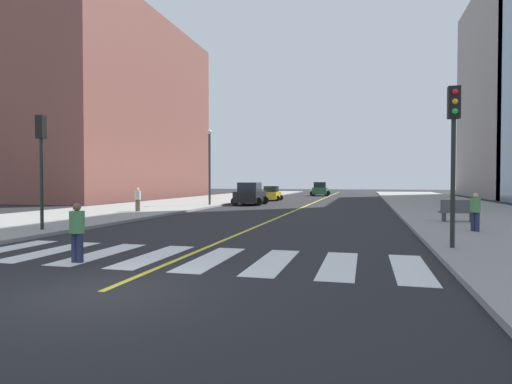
% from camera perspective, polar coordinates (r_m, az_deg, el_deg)
% --- Properties ---
extents(ground_plane, '(220.00, 220.00, 0.00)m').
position_cam_1_polar(ground_plane, '(9.47, -19.82, -12.31)').
color(ground_plane, black).
extents(sidewalk_kerb_east, '(10.00, 120.00, 0.15)m').
position_cam_1_polar(sidewalk_kerb_east, '(28.57, 28.52, -3.06)').
color(sidewalk_kerb_east, gray).
rests_on(sidewalk_kerb_east, ground).
extents(sidewalk_kerb_west, '(10.00, 120.00, 0.15)m').
position_cam_1_polar(sidewalk_kerb_west, '(32.69, -17.88, -2.40)').
color(sidewalk_kerb_west, gray).
rests_on(sidewalk_kerb_west, ground).
extents(crosswalk_paint, '(13.50, 4.00, 0.01)m').
position_cam_1_polar(crosswalk_paint, '(12.90, -9.70, -8.53)').
color(crosswalk_paint, silver).
rests_on(crosswalk_paint, ground).
extents(lane_divider_paint, '(0.16, 80.00, 0.01)m').
position_cam_1_polar(lane_divider_paint, '(47.94, 8.07, -1.22)').
color(lane_divider_paint, yellow).
rests_on(lane_divider_paint, ground).
extents(low_rise_brick_west, '(16.00, 32.00, 22.88)m').
position_cam_1_polar(low_rise_brick_west, '(60.39, -18.99, 10.16)').
color(low_rise_brick_west, brown).
rests_on(low_rise_brick_west, ground).
extents(car_green_nearest, '(2.98, 4.68, 2.06)m').
position_cam_1_polar(car_green_nearest, '(66.09, 8.47, 0.35)').
color(car_green_nearest, '#236B42').
rests_on(car_green_nearest, ground).
extents(car_black_second, '(3.00, 4.75, 2.10)m').
position_cam_1_polar(car_black_second, '(40.39, -0.77, -0.31)').
color(car_black_second, black).
rests_on(car_black_second, ground).
extents(car_yellow_third, '(2.39, 3.76, 1.66)m').
position_cam_1_polar(car_yellow_third, '(49.19, 2.06, -0.24)').
color(car_yellow_third, gold).
rests_on(car_yellow_third, ground).
extents(traffic_light_near_corner, '(0.36, 0.41, 5.03)m').
position_cam_1_polar(traffic_light_near_corner, '(14.89, 24.64, 6.86)').
color(traffic_light_near_corner, black).
rests_on(traffic_light_near_corner, sidewalk_kerb_east).
extents(traffic_light_far_corner, '(0.36, 0.41, 4.90)m').
position_cam_1_polar(traffic_light_far_corner, '(20.71, -26.47, 5.04)').
color(traffic_light_far_corner, black).
rests_on(traffic_light_far_corner, sidewalk_kerb_west).
extents(park_bench, '(1.83, 0.68, 1.12)m').
position_cam_1_polar(park_bench, '(24.47, 25.14, -2.30)').
color(park_bench, '#47474C').
rests_on(park_bench, sidewalk_kerb_east).
extents(pedestrian_crossing, '(0.40, 0.40, 1.64)m').
position_cam_1_polar(pedestrian_crossing, '(12.83, -22.54, -4.64)').
color(pedestrian_crossing, '#232847').
rests_on(pedestrian_crossing, ground).
extents(pedestrian_waiting_east, '(0.39, 0.39, 1.60)m').
position_cam_1_polar(pedestrian_waiting_east, '(20.08, 26.96, -2.15)').
color(pedestrian_waiting_east, '#232847').
rests_on(pedestrian_waiting_east, sidewalk_kerb_east).
extents(pedestrian_walking_west, '(0.40, 0.40, 1.63)m').
position_cam_1_polar(pedestrian_walking_west, '(30.82, -15.34, -0.80)').
color(pedestrian_walking_west, brown).
rests_on(pedestrian_walking_west, sidewalk_kerb_west).
extents(street_lamp, '(0.44, 0.44, 6.61)m').
position_cam_1_polar(street_lamp, '(38.28, -6.16, 4.25)').
color(street_lamp, '#38383D').
rests_on(street_lamp, sidewalk_kerb_west).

